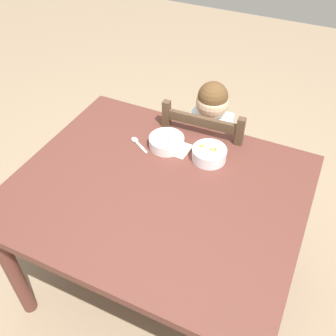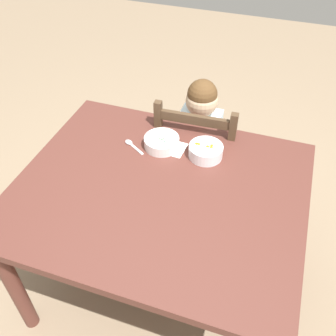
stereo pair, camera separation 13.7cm
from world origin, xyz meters
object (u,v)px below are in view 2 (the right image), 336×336
Objects in this scene: child_figure at (198,135)px; bowl_of_carrots at (206,151)px; bowl_of_peas at (162,142)px; dining_table at (159,203)px; dining_chair at (197,160)px; spoon at (131,144)px.

child_figure reaches higher than bowl_of_carrots.
dining_table is at bearing -72.69° from bowl_of_peas.
dining_table is 1.32× the size of child_figure.
bowl_of_carrots is (0.11, -0.30, 0.34)m from dining_chair.
dining_chair is 5.55× the size of bowl_of_carrots.
child_figure is at bearing 87.35° from dining_table.
child_figure is at bearing -109.52° from dining_chair.
dining_table is 7.36× the size of bowl_of_peas.
bowl_of_carrots is at bearing -70.40° from dining_chair.
dining_chair is at bearing 70.48° from child_figure.
dining_chair is at bearing 69.62° from bowl_of_peas.
bowl_of_peas is 1.33× the size of spoon.
dining_table is 9.77× the size of spoon.
dining_chair is (0.03, 0.57, -0.21)m from dining_table.
spoon is at bearing 134.67° from dining_table.
child_figure is 0.35m from bowl_of_carrots.
dining_table is 1.41× the size of dining_chair.
dining_chair is 0.46m from bowl_of_peas.
dining_chair is at bearing 109.60° from bowl_of_carrots.
bowl_of_peas is at bearing 107.31° from dining_table.
dining_table is 0.56m from child_figure.
dining_chair reaches higher than bowl_of_carrots.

